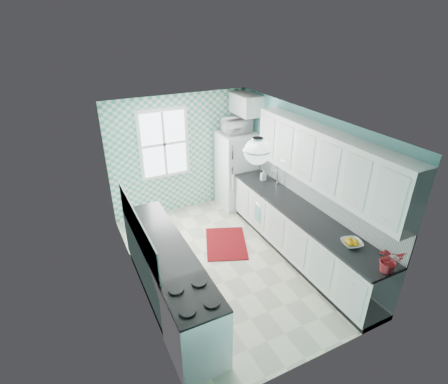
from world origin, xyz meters
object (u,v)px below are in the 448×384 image
stove (195,326)px  potted_plant (389,260)px  fruit_bowl (352,243)px  microwave (237,126)px  fridge (236,170)px  sink (270,187)px  ceiling_light (257,151)px

stove → potted_plant: 2.56m
fruit_bowl → microwave: microwave is taller
fridge → stove: bearing=-127.6°
potted_plant → microwave: bearing=91.3°
stove → fruit_bowl: size_ratio=3.34×
sink → potted_plant: 2.74m
ceiling_light → microwave: ceiling_light is taller
fruit_bowl → microwave: bearing=91.6°
ceiling_light → stove: 2.29m
microwave → fruit_bowl: bearing=92.0°
stove → sink: sink is taller
fridge → ceiling_light: bearing=-115.6°
fridge → sink: bearing=-87.7°
potted_plant → stove: bearing=165.0°
fridge → sink: 1.18m
fridge → sink: fridge is taller
ceiling_light → fridge: bearing=66.8°
stove → microwave: 4.22m
fridge → microwave: size_ratio=3.01×
ceiling_light → potted_plant: bearing=-47.8°
fridge → fruit_bowl: size_ratio=5.88×
fruit_bowl → potted_plant: size_ratio=0.83×
sink → potted_plant: (-0.00, -2.74, 0.18)m
stove → microwave: bearing=53.0°
potted_plant → ceiling_light: bearing=132.2°
ceiling_light → fruit_bowl: (1.20, -0.71, -1.35)m
ceiling_light → potted_plant: size_ratio=1.01×
potted_plant → fridge: bearing=91.3°
fridge → sink: size_ratio=3.16×
ceiling_light → potted_plant: 2.16m
fridge → stove: size_ratio=1.76×
microwave → stove: bearing=55.2°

